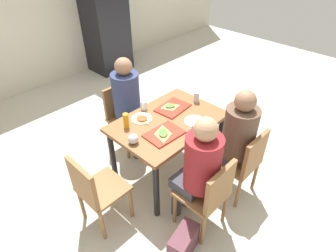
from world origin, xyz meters
The scene contains 24 objects.
ground_plane centered at (0.00, 0.00, -0.01)m, with size 10.00×10.00×0.02m, color beige.
back_wall centered at (0.00, 3.20, 1.40)m, with size 10.00×0.10×2.80m, color beige.
main_table centered at (0.00, 0.00, 0.65)m, with size 1.16×0.80×0.76m.
chair_near_left centered at (-0.29, -0.78, 0.49)m, with size 0.40×0.40×0.84m.
chair_near_right centered at (0.29, -0.78, 0.49)m, with size 0.40×0.40×0.84m.
chair_far_side centered at (0.00, 0.78, 0.49)m, with size 0.40×0.40×0.84m.
chair_left_end centered at (-0.96, 0.00, 0.49)m, with size 0.40×0.40×0.84m.
person_in_red centered at (-0.29, -0.64, 0.73)m, with size 0.32×0.42×1.25m.
person_in_brown_jacket centered at (0.29, -0.64, 0.73)m, with size 0.32×0.42×1.25m.
person_far_side centered at (0.00, 0.64, 0.73)m, with size 0.32×0.42×1.25m.
tray_red_near centered at (-0.20, -0.14, 0.76)m, with size 0.36×0.26×0.02m, color red.
tray_red_far centered at (0.20, 0.12, 0.76)m, with size 0.36×0.26×0.02m, color red.
paper_plate_center centered at (-0.17, 0.22, 0.76)m, with size 0.22×0.22×0.01m, color white.
paper_plate_near_edge centered at (0.17, -0.22, 0.76)m, with size 0.22×0.22×0.01m, color white.
pizza_slice_a centered at (-0.21, -0.14, 0.78)m, with size 0.23×0.24×0.02m.
pizza_slice_b centered at (0.19, 0.15, 0.78)m, with size 0.20×0.19×0.02m.
pizza_slice_c centered at (-0.18, 0.20, 0.77)m, with size 0.17×0.18×0.02m.
plastic_cup_a centered at (-0.03, 0.34, 0.81)m, with size 0.07×0.07×0.10m, color white.
plastic_cup_b centered at (0.03, -0.34, 0.81)m, with size 0.07×0.07×0.10m, color white.
soda_can centered at (0.49, 0.02, 0.82)m, with size 0.07×0.07×0.12m, color #B7BCC6.
condiment_bottle centered at (-0.38, 0.22, 0.84)m, with size 0.06×0.06×0.16m, color orange.
foil_bundle centered at (-0.49, -0.02, 0.81)m, with size 0.10×0.10×0.10m, color silver.
handbag centered at (-0.64, -0.80, 0.14)m, with size 0.32×0.16×0.28m, color #592D38.
drink_fridge centered at (1.32, 2.85, 0.95)m, with size 0.70×0.60×1.90m, color black.
Camera 1 is at (-1.74, -1.65, 2.45)m, focal length 30.05 mm.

